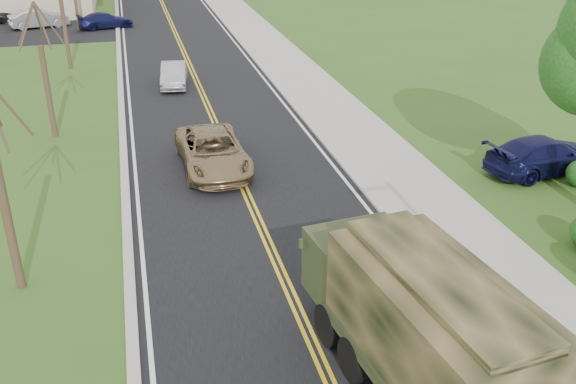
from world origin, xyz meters
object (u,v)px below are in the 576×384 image
object	(u,v)px
sedan_silver	(174,75)
pickup_navy	(544,155)
military_truck	(418,318)
suv_champagne	(213,151)

from	to	relation	value
sedan_silver	pickup_navy	distance (m)	19.72
military_truck	sedan_silver	distance (m)	25.08
military_truck	suv_champagne	bearing A→B (deg)	93.50
military_truck	sedan_silver	xyz separation A→B (m)	(-2.90, 24.88, -1.28)
suv_champagne	pickup_navy	size ratio (longest dim) A/B	1.09
suv_champagne	sedan_silver	size ratio (longest dim) A/B	1.38
military_truck	pickup_navy	distance (m)	13.72
suv_champagne	pickup_navy	world-z (taller)	suv_champagne
military_truck	pickup_navy	bearing A→B (deg)	37.98
military_truck	pickup_navy	world-z (taller)	military_truck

